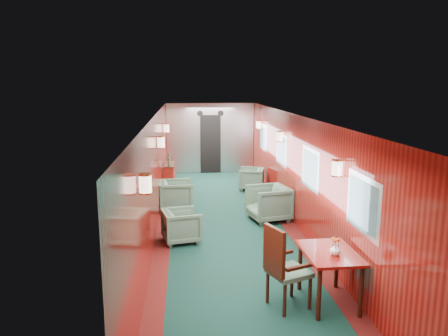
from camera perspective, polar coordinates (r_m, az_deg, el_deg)
name	(u,v)px	position (r m, az deg, el deg)	size (l,w,h in m)	color
room	(227,152)	(9.14, 0.44, 2.06)	(12.00, 12.10, 2.40)	#0E3229
bulkhead	(210,139)	(15.04, -1.79, 3.87)	(2.98, 0.17, 2.39)	silver
windows_right	(294,158)	(9.67, 9.10, 1.31)	(0.02, 8.60, 0.80)	silver
wall_sconces	(225,141)	(9.67, 0.11, 3.49)	(2.97, 7.97, 0.25)	beige
dining_table	(329,260)	(6.38, 13.61, -11.58)	(0.73, 1.03, 0.76)	maroon
side_chair	(282,264)	(6.12, 7.64, -12.35)	(0.67, 0.69, 1.18)	#1D4334
credenza	(169,178)	(12.35, -7.19, -1.33)	(0.30, 0.94, 1.12)	maroon
flower_vase	(335,249)	(6.20, 14.34, -10.27)	(0.15, 0.15, 0.16)	white
armchair_left_near	(182,226)	(8.64, -5.55, -7.52)	(0.68, 0.70, 0.64)	#1D4334
armchair_left_far	(176,195)	(10.74, -6.26, -3.56)	(0.78, 0.80, 0.73)	#1D4334
armchair_right_near	(268,203)	(9.93, 5.82, -4.59)	(0.84, 0.87, 0.79)	#1D4334
armchair_right_far	(251,179)	(12.74, 3.56, -1.41)	(0.68, 0.70, 0.64)	#1D4334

